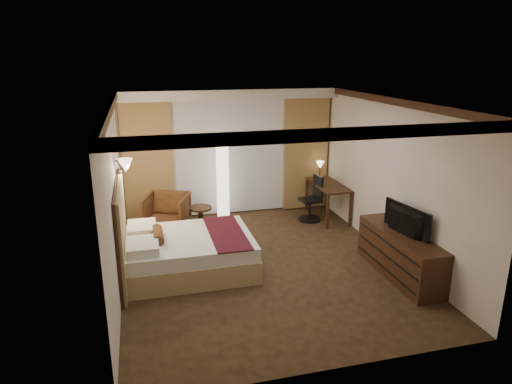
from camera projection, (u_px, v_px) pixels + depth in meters
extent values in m
cube|color=black|center=(262.00, 264.00, 7.62)|extent=(4.50, 5.50, 0.01)
cube|color=white|center=(263.00, 101.00, 6.84)|extent=(4.50, 5.50, 0.01)
cube|color=beige|center=(229.00, 152.00, 9.78)|extent=(4.50, 0.02, 2.70)
cube|color=beige|center=(115.00, 198.00, 6.69)|extent=(0.02, 5.50, 2.70)
cube|color=beige|center=(389.00, 178.00, 7.77)|extent=(0.02, 5.50, 2.70)
cube|color=white|center=(230.00, 94.00, 9.18)|extent=(4.50, 0.50, 0.20)
cube|color=silver|center=(229.00, 158.00, 9.73)|extent=(2.48, 0.04, 2.45)
cube|color=#A78C4C|center=(148.00, 163.00, 9.27)|extent=(1.00, 0.14, 2.45)
cube|color=#A78C4C|center=(305.00, 154.00, 10.08)|extent=(1.00, 0.14, 2.45)
imported|color=#4B2816|center=(167.00, 211.00, 8.95)|extent=(1.01, 0.98, 0.82)
imported|color=black|center=(402.00, 216.00, 6.96)|extent=(0.70, 1.04, 0.13)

